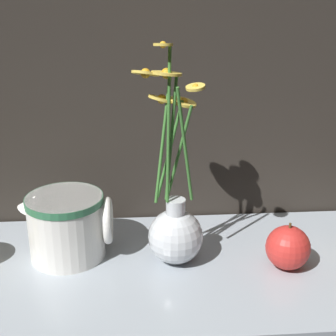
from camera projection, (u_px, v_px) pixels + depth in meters
ground_plane at (165, 271)px, 0.79m from camera, size 6.00×6.00×0.00m
shelf at (165, 268)px, 0.78m from camera, size 0.88×0.36×0.01m
vase_with_flowers at (175, 224)px, 0.77m from camera, size 0.12×0.12×0.36m
ceramic_pitcher at (67, 223)px, 0.79m from camera, size 0.15×0.13×0.12m
orange_fruit at (288, 248)px, 0.76m from camera, size 0.07×0.07×0.08m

